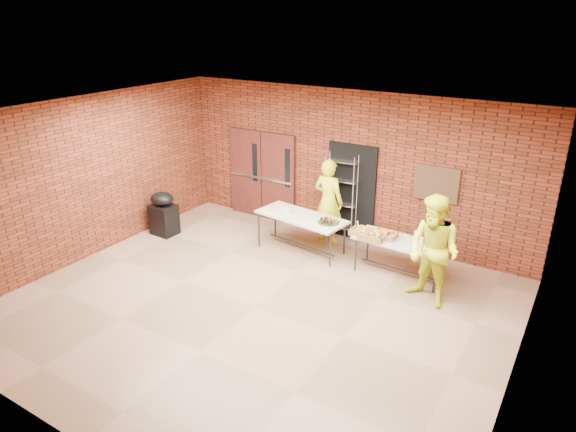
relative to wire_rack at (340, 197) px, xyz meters
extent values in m
cube|color=brown|center=(0.09, -3.32, -0.97)|extent=(8.00, 7.00, 0.04)
cube|color=silver|center=(0.09, -3.32, 2.27)|extent=(8.00, 7.00, 0.04)
cube|color=maroon|center=(0.09, 0.20, 0.65)|extent=(8.00, 0.04, 3.20)
cube|color=maroon|center=(0.09, -6.84, 0.65)|extent=(8.00, 0.04, 3.20)
cube|color=maroon|center=(-3.93, -3.32, 0.65)|extent=(0.04, 7.00, 3.20)
cube|color=maroon|center=(4.11, -3.32, 0.65)|extent=(0.04, 7.00, 3.20)
cube|color=#461D14|center=(-2.56, 0.12, 0.10)|extent=(0.88, 0.08, 2.10)
cube|color=#461D14|center=(-1.66, 0.12, 0.10)|extent=(0.88, 0.08, 2.10)
cube|color=black|center=(-2.28, 0.07, 0.40)|extent=(0.12, 0.02, 0.90)
cube|color=black|center=(-1.38, 0.07, 0.40)|extent=(0.12, 0.02, 0.90)
cube|color=silver|center=(-2.11, 0.06, 0.05)|extent=(1.70, 0.04, 0.05)
cube|color=black|center=(0.19, 0.14, 0.10)|extent=(1.10, 0.06, 2.10)
cube|color=#432E1A|center=(1.99, 0.13, 0.60)|extent=(0.85, 0.04, 0.70)
cube|color=#B6A78B|center=(-0.37, -1.02, -0.19)|extent=(1.98, 1.04, 0.04)
cube|color=#2D2E33|center=(-0.37, -1.02, -0.82)|extent=(1.67, 0.27, 0.03)
cylinder|color=#2D2E33|center=(-1.22, -0.71, -0.58)|extent=(0.04, 0.04, 0.74)
cylinder|color=#2D2E33|center=(0.47, -0.71, -0.58)|extent=(0.04, 0.04, 0.74)
cylinder|color=#2D2E33|center=(-1.22, -1.34, -0.58)|extent=(0.04, 0.04, 0.74)
cylinder|color=#2D2E33|center=(0.47, -1.34, -0.58)|extent=(0.04, 0.04, 0.74)
cube|color=#B6A78B|center=(1.74, -0.97, -0.26)|extent=(1.75, 0.80, 0.04)
cube|color=#2D2E33|center=(1.74, -0.97, -0.83)|extent=(1.53, 0.12, 0.03)
cylinder|color=#2D2E33|center=(0.97, -0.69, -0.61)|extent=(0.03, 0.03, 0.67)
cylinder|color=#2D2E33|center=(2.50, -0.69, -0.61)|extent=(0.03, 0.03, 0.67)
cylinder|color=#2D2E33|center=(0.97, -1.26, -0.61)|extent=(0.03, 0.03, 0.67)
cylinder|color=#2D2E33|center=(2.50, -1.26, -0.61)|extent=(0.03, 0.03, 0.67)
cube|color=olive|center=(1.00, -1.08, -0.21)|extent=(0.42, 0.33, 0.07)
cube|color=olive|center=(1.42, -0.97, -0.21)|extent=(0.42, 0.33, 0.07)
cube|color=olive|center=(1.25, -1.14, -0.20)|extent=(0.48, 0.37, 0.07)
cylinder|color=#154412|center=(0.27, -1.04, -0.16)|extent=(0.43, 0.43, 0.02)
cube|color=silver|center=(-0.75, -0.97, -0.14)|extent=(0.19, 0.13, 0.06)
cube|color=#50381B|center=(2.33, -0.87, 0.02)|extent=(0.39, 0.35, 0.52)
cylinder|color=silver|center=(2.11, -1.11, -0.12)|extent=(0.08, 0.08, 0.24)
cylinder|color=silver|center=(2.18, -1.15, -0.12)|extent=(0.08, 0.08, 0.23)
cylinder|color=silver|center=(2.01, -0.97, -0.11)|extent=(0.09, 0.09, 0.26)
cube|color=black|center=(-3.41, -1.88, -0.61)|extent=(0.56, 0.46, 0.69)
ellipsoid|color=black|center=(-3.41, -1.88, -0.11)|extent=(0.55, 0.47, 0.29)
imported|color=#D1DD18|center=(-0.13, -0.31, -0.03)|extent=(0.69, 0.48, 1.83)
imported|color=#D1DD18|center=(2.52, -1.62, 0.02)|extent=(1.14, 1.03, 1.93)
camera|label=1|loc=(4.49, -9.40, 3.74)|focal=32.00mm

